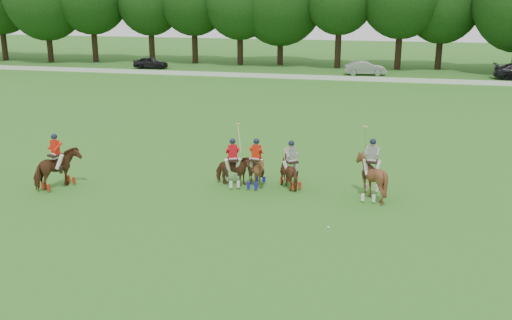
% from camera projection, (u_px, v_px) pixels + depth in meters
% --- Properties ---
extents(ground, '(180.00, 180.00, 0.00)m').
position_uv_depth(ground, '(208.00, 228.00, 20.21)').
color(ground, '#2A661D').
rests_on(ground, ground).
extents(boundary_rail, '(120.00, 0.10, 0.44)m').
position_uv_depth(boundary_rail, '(328.00, 78.00, 55.68)').
color(boundary_rail, white).
rests_on(boundary_rail, ground).
extents(car_left, '(3.94, 1.82, 1.31)m').
position_uv_depth(car_left, '(151.00, 63.00, 64.29)').
color(car_left, black).
rests_on(car_left, ground).
extents(car_mid, '(4.42, 2.16, 1.39)m').
position_uv_depth(car_mid, '(365.00, 68.00, 59.02)').
color(car_mid, '#9C9CA1').
rests_on(car_mid, ground).
extents(polo_red_a, '(1.66, 2.20, 2.39)m').
position_uv_depth(polo_red_a, '(57.00, 168.00, 24.24)').
color(polo_red_a, '#472913').
rests_on(polo_red_a, ground).
extents(polo_red_b, '(1.71, 1.61, 2.64)m').
position_uv_depth(polo_red_b, '(233.00, 169.00, 24.58)').
color(polo_red_b, '#472913').
rests_on(polo_red_b, ground).
extents(polo_red_c, '(1.28, 1.41, 2.14)m').
position_uv_depth(polo_red_c, '(256.00, 170.00, 24.42)').
color(polo_red_c, '#472913').
rests_on(polo_red_c, ground).
extents(polo_stripe_a, '(1.58, 1.68, 2.08)m').
position_uv_depth(polo_stripe_a, '(291.00, 171.00, 24.34)').
color(polo_stripe_a, '#472913').
rests_on(polo_stripe_a, ground).
extents(polo_stripe_b, '(1.55, 1.72, 3.02)m').
position_uv_depth(polo_stripe_b, '(371.00, 176.00, 23.04)').
color(polo_stripe_b, '#472913').
rests_on(polo_stripe_b, ground).
extents(polo_ball, '(0.09, 0.09, 0.09)m').
position_uv_depth(polo_ball, '(328.00, 227.00, 20.21)').
color(polo_ball, white).
rests_on(polo_ball, ground).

